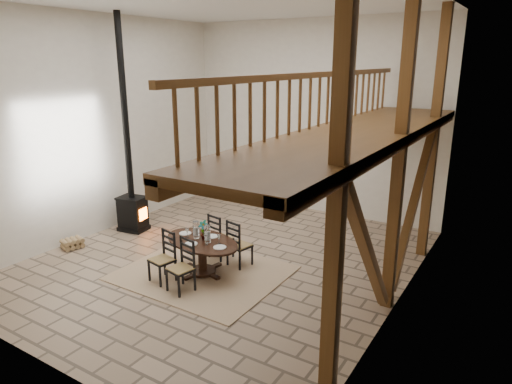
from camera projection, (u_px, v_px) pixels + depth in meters
The scene contains 7 objects.
ground at pixel (224, 260), 9.42m from camera, with size 8.00×8.00×0.00m, color #9D8268.
room_shell at pixel (276, 117), 7.98m from camera, with size 7.02×8.02×5.01m.
rug at pixel (203, 273), 8.83m from camera, with size 3.00×2.50×0.02m, color tan.
dining_table at pixel (202, 254), 8.72m from camera, with size 1.84×2.01×1.07m.
wood_stove at pixel (131, 185), 10.78m from camera, with size 0.71×0.59×5.00m.
log_basket at pixel (139, 216), 11.58m from camera, with size 0.48×0.48×0.40m.
log_stack at pixel (73, 243), 9.99m from camera, with size 0.43×0.51×0.22m.
Camera 1 is at (5.14, -6.99, 3.98)m, focal length 32.00 mm.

